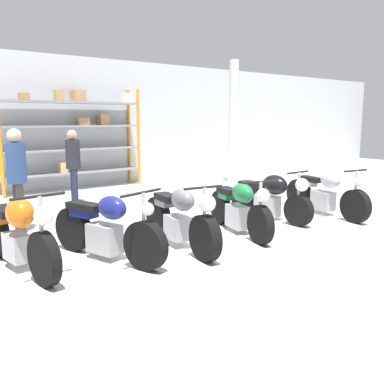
{
  "coord_description": "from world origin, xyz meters",
  "views": [
    {
      "loc": [
        -4.35,
        -5.19,
        1.93
      ],
      "look_at": [
        0.0,
        0.4,
        0.7
      ],
      "focal_mm": 40.0,
      "sensor_mm": 36.0,
      "label": 1
    }
  ],
  "objects_px": {
    "motorcycle_grey": "(180,218)",
    "motorcycle_green": "(239,208)",
    "motorcycle_silver": "(325,194)",
    "person_browsing": "(73,161)",
    "motorcycle_orange": "(18,233)",
    "motorcycle_black": "(270,197)",
    "person_near_rack": "(17,172)",
    "motorcycle_blue": "(106,229)",
    "shelving_rack": "(74,133)"
  },
  "relations": [
    {
      "from": "motorcycle_grey",
      "to": "person_near_rack",
      "type": "bearing_deg",
      "value": -136.23
    },
    {
      "from": "motorcycle_blue",
      "to": "motorcycle_black",
      "type": "distance_m",
      "value": 3.57
    },
    {
      "from": "motorcycle_grey",
      "to": "person_browsing",
      "type": "bearing_deg",
      "value": -172.42
    },
    {
      "from": "motorcycle_silver",
      "to": "person_near_rack",
      "type": "relative_size",
      "value": 1.22
    },
    {
      "from": "person_browsing",
      "to": "person_near_rack",
      "type": "height_order",
      "value": "person_near_rack"
    },
    {
      "from": "motorcycle_orange",
      "to": "motorcycle_black",
      "type": "distance_m",
      "value": 4.65
    },
    {
      "from": "motorcycle_silver",
      "to": "person_near_rack",
      "type": "height_order",
      "value": "person_near_rack"
    },
    {
      "from": "motorcycle_orange",
      "to": "motorcycle_blue",
      "type": "distance_m",
      "value": 1.12
    },
    {
      "from": "shelving_rack",
      "to": "motorcycle_orange",
      "type": "xyz_separation_m",
      "value": [
        -3.16,
        -5.66,
        -1.05
      ]
    },
    {
      "from": "motorcycle_black",
      "to": "motorcycle_grey",
      "type": "bearing_deg",
      "value": -82.05
    },
    {
      "from": "motorcycle_black",
      "to": "person_near_rack",
      "type": "xyz_separation_m",
      "value": [
        -4.09,
        1.96,
        0.6
      ]
    },
    {
      "from": "motorcycle_blue",
      "to": "shelving_rack",
      "type": "bearing_deg",
      "value": 144.46
    },
    {
      "from": "shelving_rack",
      "to": "motorcycle_green",
      "type": "bearing_deg",
      "value": -87.1
    },
    {
      "from": "motorcycle_black",
      "to": "motorcycle_blue",
      "type": "bearing_deg",
      "value": -87.39
    },
    {
      "from": "person_browsing",
      "to": "motorcycle_green",
      "type": "bearing_deg",
      "value": 119.71
    },
    {
      "from": "motorcycle_black",
      "to": "motorcycle_orange",
      "type": "bearing_deg",
      "value": -91.79
    },
    {
      "from": "motorcycle_green",
      "to": "person_browsing",
      "type": "relative_size",
      "value": 1.18
    },
    {
      "from": "motorcycle_green",
      "to": "person_browsing",
      "type": "xyz_separation_m",
      "value": [
        -1.19,
        4.11,
        0.54
      ]
    },
    {
      "from": "motorcycle_grey",
      "to": "motorcycle_green",
      "type": "height_order",
      "value": "motorcycle_grey"
    },
    {
      "from": "shelving_rack",
      "to": "person_near_rack",
      "type": "relative_size",
      "value": 2.21
    },
    {
      "from": "person_browsing",
      "to": "motorcycle_grey",
      "type": "bearing_deg",
      "value": 102.64
    },
    {
      "from": "motorcycle_grey",
      "to": "motorcycle_green",
      "type": "distance_m",
      "value": 1.26
    },
    {
      "from": "motorcycle_grey",
      "to": "person_browsing",
      "type": "distance_m",
      "value": 4.17
    },
    {
      "from": "person_browsing",
      "to": "motorcycle_blue",
      "type": "bearing_deg",
      "value": 86.74
    },
    {
      "from": "motorcycle_black",
      "to": "motorcycle_silver",
      "type": "bearing_deg",
      "value": 70.28
    },
    {
      "from": "motorcycle_orange",
      "to": "motorcycle_grey",
      "type": "relative_size",
      "value": 0.98
    },
    {
      "from": "motorcycle_grey",
      "to": "motorcycle_green",
      "type": "bearing_deg",
      "value": 99.56
    },
    {
      "from": "motorcycle_green",
      "to": "person_near_rack",
      "type": "height_order",
      "value": "person_near_rack"
    },
    {
      "from": "person_near_rack",
      "to": "motorcycle_grey",
      "type": "bearing_deg",
      "value": 126.77
    },
    {
      "from": "shelving_rack",
      "to": "motorcycle_green",
      "type": "distance_m",
      "value": 6.19
    },
    {
      "from": "motorcycle_grey",
      "to": "motorcycle_silver",
      "type": "height_order",
      "value": "motorcycle_grey"
    },
    {
      "from": "motorcycle_orange",
      "to": "person_near_rack",
      "type": "bearing_deg",
      "value": 157.54
    },
    {
      "from": "motorcycle_silver",
      "to": "motorcycle_black",
      "type": "bearing_deg",
      "value": -98.82
    },
    {
      "from": "motorcycle_blue",
      "to": "motorcycle_grey",
      "type": "height_order",
      "value": "motorcycle_grey"
    },
    {
      "from": "motorcycle_blue",
      "to": "motorcycle_green",
      "type": "bearing_deg",
      "value": 70.52
    },
    {
      "from": "motorcycle_green",
      "to": "motorcycle_blue",
      "type": "bearing_deg",
      "value": -77.62
    },
    {
      "from": "motorcycle_blue",
      "to": "motorcycle_grey",
      "type": "bearing_deg",
      "value": 65.85
    },
    {
      "from": "motorcycle_orange",
      "to": "motorcycle_blue",
      "type": "xyz_separation_m",
      "value": [
        1.08,
        -0.29,
        -0.06
      ]
    },
    {
      "from": "motorcycle_grey",
      "to": "person_browsing",
      "type": "xyz_separation_m",
      "value": [
        0.07,
        4.13,
        0.53
      ]
    },
    {
      "from": "motorcycle_grey",
      "to": "motorcycle_black",
      "type": "xyz_separation_m",
      "value": [
        2.43,
        0.38,
        -0.0
      ]
    },
    {
      "from": "motorcycle_green",
      "to": "motorcycle_orange",
      "type": "bearing_deg",
      "value": -81.35
    },
    {
      "from": "motorcycle_grey",
      "to": "motorcycle_green",
      "type": "xyz_separation_m",
      "value": [
        1.26,
        0.02,
        -0.01
      ]
    },
    {
      "from": "motorcycle_blue",
      "to": "motorcycle_black",
      "type": "xyz_separation_m",
      "value": [
        3.57,
        0.22,
        0.02
      ]
    },
    {
      "from": "motorcycle_black",
      "to": "person_browsing",
      "type": "bearing_deg",
      "value": -148.81
    },
    {
      "from": "motorcycle_orange",
      "to": "motorcycle_silver",
      "type": "xyz_separation_m",
      "value": [
        5.82,
        -0.46,
        -0.07
      ]
    },
    {
      "from": "motorcycle_orange",
      "to": "person_browsing",
      "type": "distance_m",
      "value": 4.36
    },
    {
      "from": "motorcycle_orange",
      "to": "motorcycle_green",
      "type": "relative_size",
      "value": 1.07
    },
    {
      "from": "motorcycle_blue",
      "to": "motorcycle_grey",
      "type": "distance_m",
      "value": 1.15
    },
    {
      "from": "motorcycle_silver",
      "to": "person_browsing",
      "type": "relative_size",
      "value": 1.29
    },
    {
      "from": "motorcycle_silver",
      "to": "person_browsing",
      "type": "bearing_deg",
      "value": -129.66
    }
  ]
}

